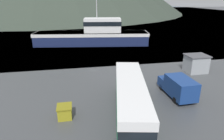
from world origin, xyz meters
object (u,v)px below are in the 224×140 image
at_px(delivery_van, 178,86).
at_px(dock_kiosk, 196,64).
at_px(tour_bus, 131,97).
at_px(fishing_boat, 94,35).
at_px(storage_bin, 65,112).

xyz_separation_m(delivery_van, dock_kiosk, (6.43, 6.73, 0.05)).
relative_size(tour_bus, fishing_boat, 0.46).
height_order(tour_bus, fishing_boat, fishing_boat).
bearing_deg(dock_kiosk, storage_bin, -154.99).
height_order(tour_bus, delivery_van, tour_bus).
height_order(tour_bus, storage_bin, tour_bus).
distance_m(tour_bus, delivery_van, 6.77).
bearing_deg(delivery_van, dock_kiosk, 44.62).
xyz_separation_m(tour_bus, dock_kiosk, (12.62, 9.40, -0.57)).
bearing_deg(fishing_boat, delivery_van, -158.67).
xyz_separation_m(delivery_van, storage_bin, (-12.19, -1.95, -0.62)).
distance_m(fishing_boat, storage_bin, 30.33).
distance_m(tour_bus, storage_bin, 6.17).
relative_size(delivery_van, fishing_boat, 0.20).
height_order(storage_bin, dock_kiosk, dock_kiosk).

